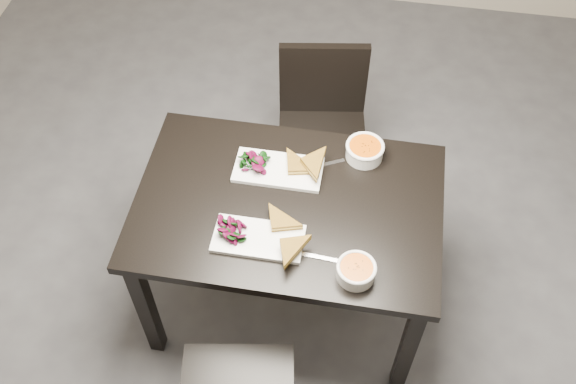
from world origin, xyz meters
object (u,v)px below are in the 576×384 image
object	(u,v)px
chair_far	(322,120)
soup_bowl_near	(356,270)
plate_near	(258,239)
plate_far	(278,170)
table	(288,218)
soup_bowl_far	(365,150)

from	to	relation	value
chair_far	soup_bowl_near	size ratio (longest dim) A/B	5.90
plate_near	chair_far	bearing A→B (deg)	81.90
chair_far	plate_far	xyz separation A→B (m)	(-0.11, -0.57, 0.27)
plate_near	soup_bowl_near	bearing A→B (deg)	-14.10
table	soup_bowl_near	distance (m)	0.43
chair_far	soup_bowl_far	size ratio (longest dim) A/B	5.36
table	plate_far	xyz separation A→B (m)	(-0.07, 0.15, 0.11)
soup_bowl_near	plate_near	bearing A→B (deg)	165.90
plate_far	soup_bowl_near	bearing A→B (deg)	-50.45
soup_bowl_near	plate_far	xyz separation A→B (m)	(-0.36, 0.43, -0.03)
chair_far	plate_far	size ratio (longest dim) A/B	2.40
chair_far	plate_near	bearing A→B (deg)	-106.87
plate_near	plate_far	bearing A→B (deg)	87.48
soup_bowl_near	soup_bowl_far	world-z (taller)	soup_bowl_far
plate_far	plate_near	bearing A→B (deg)	-92.52
table	plate_near	xyz separation A→B (m)	(-0.08, -0.19, 0.11)
chair_far	soup_bowl_near	bearing A→B (deg)	-85.12
chair_far	soup_bowl_near	distance (m)	1.08
soup_bowl_far	plate_near	bearing A→B (deg)	-126.26
plate_near	soup_bowl_far	distance (m)	0.59
table	chair_far	xyz separation A→B (m)	(0.05, 0.72, -0.17)
chair_far	soup_bowl_far	xyz separation A→B (m)	(0.22, -0.43, 0.31)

